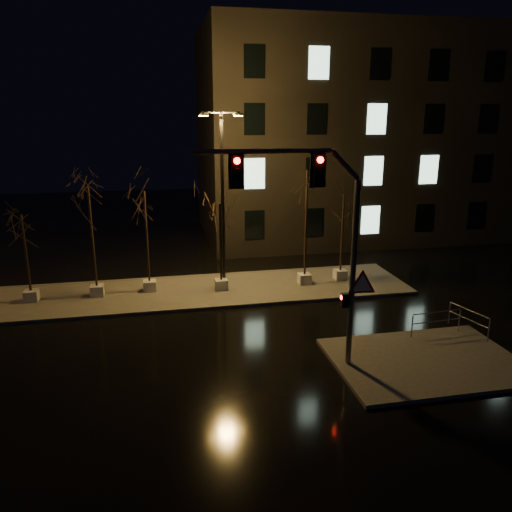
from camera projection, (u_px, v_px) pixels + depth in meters
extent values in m
plane|color=black|center=(217.00, 340.00, 20.75)|extent=(90.00, 90.00, 0.00)
cube|color=#4A4842|center=(203.00, 291.00, 26.38)|extent=(22.00, 5.00, 0.15)
cube|color=#4A4842|center=(426.00, 361.00, 18.87)|extent=(7.00, 5.00, 0.15)
cube|color=black|center=(366.00, 136.00, 38.37)|extent=(25.00, 12.00, 15.00)
cube|color=beige|center=(32.00, 296.00, 24.70)|extent=(0.65, 0.65, 0.55)
cylinder|color=black|center=(26.00, 253.00, 24.11)|extent=(0.11, 0.11, 3.79)
cube|color=beige|center=(97.00, 290.00, 25.41)|extent=(0.65, 0.65, 0.55)
cylinder|color=black|center=(92.00, 237.00, 24.65)|extent=(0.11, 0.11, 5.02)
cube|color=beige|center=(150.00, 286.00, 26.13)|extent=(0.65, 0.65, 0.55)
cylinder|color=black|center=(147.00, 237.00, 25.42)|extent=(0.11, 0.11, 4.68)
cube|color=beige|center=(221.00, 284.00, 26.34)|extent=(0.65, 0.65, 0.55)
cylinder|color=black|center=(221.00, 242.00, 25.71)|extent=(0.11, 0.11, 4.03)
cube|color=beige|center=(304.00, 279.00, 27.24)|extent=(0.65, 0.65, 0.55)
cylinder|color=black|center=(306.00, 224.00, 26.40)|extent=(0.11, 0.11, 5.59)
cube|color=beige|center=(340.00, 275.00, 27.95)|extent=(0.65, 0.65, 0.55)
cylinder|color=black|center=(342.00, 233.00, 27.29)|extent=(0.11, 0.11, 4.28)
cylinder|color=slate|center=(353.00, 276.00, 17.63)|extent=(0.20, 0.20, 6.81)
cylinder|color=slate|center=(263.00, 151.00, 16.01)|extent=(4.54, 0.44, 0.16)
cube|color=black|center=(319.00, 170.00, 16.43)|extent=(0.36, 0.27, 1.02)
cube|color=black|center=(237.00, 171.00, 16.07)|extent=(0.36, 0.27, 1.02)
cube|color=black|center=(345.00, 300.00, 17.85)|extent=(0.26, 0.22, 0.51)
cone|color=red|center=(362.00, 285.00, 17.72)|extent=(1.18, 0.11, 1.18)
sphere|color=#FF0C07|center=(359.00, 159.00, 16.52)|extent=(0.20, 0.20, 0.20)
cylinder|color=black|center=(223.00, 204.00, 25.51)|extent=(0.18, 0.18, 9.03)
cylinder|color=black|center=(221.00, 112.00, 24.28)|extent=(1.96, 0.51, 0.09)
cube|color=#FFAB32|center=(203.00, 115.00, 23.97)|extent=(0.49, 0.34, 0.18)
cube|color=#FFAB32|center=(238.00, 115.00, 24.67)|extent=(0.49, 0.34, 0.18)
cylinder|color=slate|center=(412.00, 326.00, 20.61)|extent=(0.05, 0.05, 0.93)
cylinder|color=slate|center=(459.00, 321.00, 21.20)|extent=(0.05, 0.05, 0.93)
cylinder|color=slate|center=(437.00, 312.00, 20.76)|extent=(2.27, 0.20, 0.04)
cylinder|color=slate|center=(436.00, 321.00, 20.88)|extent=(2.27, 0.20, 0.04)
cylinder|color=slate|center=(489.00, 331.00, 20.18)|extent=(0.05, 0.05, 0.94)
cylinder|color=slate|center=(449.00, 313.00, 21.99)|extent=(0.05, 0.05, 0.94)
cylinder|color=slate|center=(470.00, 310.00, 20.94)|extent=(0.55, 2.03, 0.04)
cylinder|color=slate|center=(468.00, 319.00, 21.06)|extent=(0.55, 2.03, 0.04)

